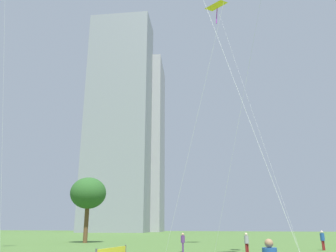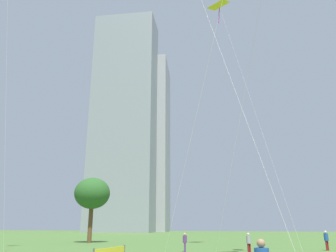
% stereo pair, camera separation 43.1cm
% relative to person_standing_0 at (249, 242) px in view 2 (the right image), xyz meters
% --- Properties ---
extents(person_standing_0, '(0.36, 0.36, 1.60)m').
position_rel_person_standing_0_xyz_m(person_standing_0, '(0.00, 0.00, 0.00)').
color(person_standing_0, maroon).
rests_on(person_standing_0, ground).
extents(person_standing_2, '(0.35, 0.35, 1.56)m').
position_rel_person_standing_0_xyz_m(person_standing_2, '(-5.36, 0.08, -0.03)').
color(person_standing_2, '#593372').
rests_on(person_standing_2, ground).
extents(person_standing_3, '(0.38, 0.38, 1.72)m').
position_rel_person_standing_0_xyz_m(person_standing_3, '(6.41, 6.05, 0.07)').
color(person_standing_3, maroon).
rests_on(person_standing_3, ground).
extents(kite_flying_5, '(7.75, 6.26, 28.37)m').
position_rel_person_standing_0_xyz_m(kite_flying_5, '(-2.20, 5.37, 26.58)').
color(kite_flying_5, silver).
rests_on(kite_flying_5, ground).
extents(park_tree_1, '(4.84, 4.84, 8.58)m').
position_rel_person_standing_0_xyz_m(park_tree_1, '(-21.78, 11.87, 5.48)').
color(park_tree_1, brown).
rests_on(park_tree_1, ground).
extents(distant_highrise_0, '(25.80, 18.36, 84.61)m').
position_rel_person_standing_0_xyz_m(distant_highrise_0, '(-51.96, 82.21, 41.38)').
color(distant_highrise_0, gray).
rests_on(distant_highrise_0, ground).
extents(distant_highrise_1, '(23.02, 25.75, 72.49)m').
position_rel_person_standing_0_xyz_m(distant_highrise_1, '(-49.62, 99.92, 35.32)').
color(distant_highrise_1, '#939399').
rests_on(distant_highrise_1, ground).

